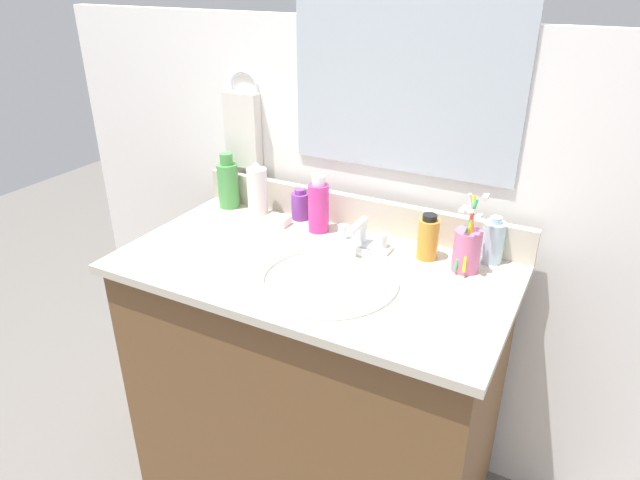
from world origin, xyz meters
name	(u,v)px	position (x,y,z in m)	size (l,w,h in m)	color
vanity_cabinet	(314,388)	(0.00, 0.00, 0.37)	(0.92, 0.48, 0.73)	brown
countertop	(313,268)	(0.00, 0.00, 0.75)	(0.96, 0.53, 0.02)	beige
backsplash	(356,211)	(0.00, 0.25, 0.80)	(0.96, 0.02, 0.09)	beige
back_wall	(363,251)	(0.00, 0.31, 0.65)	(2.06, 0.04, 1.30)	white
mirror_panel	(405,60)	(0.10, 0.29, 1.21)	(0.60, 0.01, 0.56)	#B2BCC6
towel_ring	(244,88)	(-0.38, 0.29, 1.10)	(0.10, 0.10, 0.01)	silver
hand_towel	(243,130)	(-0.38, 0.27, 0.98)	(0.11, 0.04, 0.22)	silver
sink_basin	(327,291)	(0.07, -0.06, 0.73)	(0.34, 0.34, 0.11)	white
faucet	(361,237)	(0.07, 0.14, 0.78)	(0.16, 0.10, 0.08)	silver
bottle_gel_clear	(493,241)	(0.38, 0.22, 0.81)	(0.05, 0.05, 0.12)	silver
bottle_cream_purple	(300,205)	(-0.16, 0.22, 0.80)	(0.05, 0.05, 0.09)	#7A3899
bottle_lotion_white	(257,191)	(-0.28, 0.18, 0.83)	(0.06, 0.06, 0.16)	white
bottle_oil_amber	(428,238)	(0.23, 0.16, 0.81)	(0.05, 0.05, 0.12)	gold
bottle_soap_pink	(319,206)	(-0.08, 0.18, 0.83)	(0.06, 0.06, 0.16)	#D8338C
bottle_toner_green	(228,183)	(-0.40, 0.20, 0.83)	(0.06, 0.06, 0.17)	#4C9E4C
cup_pink	(467,248)	(0.34, 0.14, 0.82)	(0.06, 0.09, 0.20)	#D16693
soap_bar	(278,220)	(-0.20, 0.16, 0.77)	(0.06, 0.04, 0.02)	white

